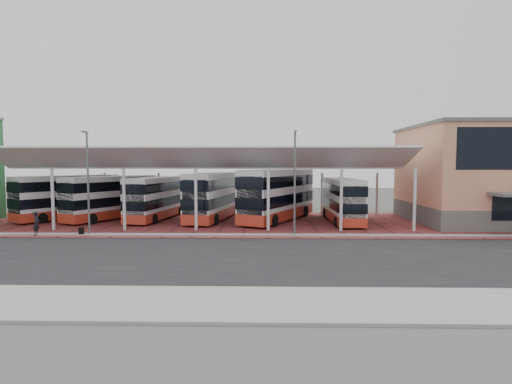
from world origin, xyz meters
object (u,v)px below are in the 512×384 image
bus_1 (111,198)px  bus_4 (278,195)px  bus_0 (68,197)px  pedestrian (37,223)px  bus_3 (214,196)px  bus_2 (157,198)px  terminal (511,174)px  bus_5 (342,200)px

bus_1 → bus_4: bearing=24.8°
bus_0 → pedestrian: bearing=-45.0°
bus_1 → pedestrian: (-2.33, -9.23, -1.22)m
bus_1 → bus_3: size_ratio=0.90×
bus_1 → bus_2: 4.62m
terminal → bus_3: 28.43m
pedestrian → bus_3: bearing=-61.9°
bus_2 → bus_5: (18.13, -1.55, -0.04)m
bus_0 → bus_2: size_ratio=0.98×
bus_3 → bus_5: size_ratio=1.15×
bus_2 → bus_4: bearing=6.0°
bus_4 → bus_5: (6.04, -0.84, -0.42)m
terminal → bus_1: 38.77m
bus_5 → pedestrian: bearing=-163.4°
bus_2 → bus_3: 5.74m
terminal → bus_1: bearing=178.1°
terminal → bus_0: 43.25m
terminal → bus_5: (-15.92, -0.21, -2.56)m
bus_0 → bus_3: bearing=30.9°
bus_1 → bus_5: (22.75, -1.51, -0.09)m
bus_1 → bus_3: bus_3 is taller
bus_3 → bus_2: bearing=-170.7°
bus_5 → pedestrian: bus_5 is taller
bus_4 → terminal: bearing=24.8°
bus_2 → bus_0: bearing=-172.0°
bus_4 → bus_5: bus_4 is taller
bus_3 → bus_0: bearing=-170.7°
terminal → bus_5: terminal is taller
bus_5 → bus_4: bearing=171.5°
bus_2 → bus_1: bearing=-170.2°
bus_0 → bus_1: bearing=29.0°
bus_2 → terminal: bearing=7.1°
terminal → bus_5: 16.12m
bus_2 → bus_3: (5.74, -0.13, 0.21)m
bus_3 → pedestrian: bearing=-133.6°
bus_0 → bus_4: (21.20, -0.91, 0.30)m
bus_2 → bus_5: bearing=4.4°
bus_1 → pedestrian: bus_1 is taller
bus_1 → bus_3: 10.36m
bus_3 → bus_5: (12.39, -1.42, -0.26)m
bus_0 → bus_1: 4.49m
terminal → bus_5: size_ratio=1.84×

